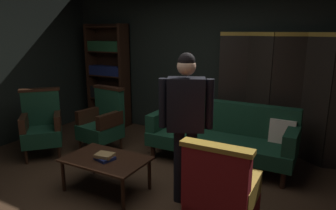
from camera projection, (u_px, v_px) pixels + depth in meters
ground_plane at (136, 196)px, 3.64m from camera, size 10.00×10.00×0.00m
back_wall at (213, 61)px, 5.39m from camera, size 7.20×0.10×2.80m
side_wall_left at (8, 62)px, 5.21m from camera, size 0.10×3.60×2.80m
folding_screen at (285, 94)px, 4.61m from camera, size 2.14×0.38×1.90m
bookshelf at (108, 74)px, 6.25m from camera, size 0.90×0.32×2.05m
velvet_couch at (222, 133)px, 4.51m from camera, size 2.12×0.78×0.88m
coffee_table at (106, 162)px, 3.70m from camera, size 1.00×0.64×0.42m
armchair_gilt_accent at (221, 198)px, 2.69m from camera, size 0.60×0.58×1.04m
armchair_wing_left at (103, 121)px, 4.94m from camera, size 0.65×0.64×1.04m
armchair_wing_right at (42, 125)px, 4.75m from camera, size 0.82×0.82×1.04m
standing_figure at (186, 116)px, 3.31m from camera, size 0.55×0.35×1.70m
book_navy_cloth at (105, 158)px, 3.65m from camera, size 0.25×0.23×0.04m
book_tan_leather at (105, 155)px, 3.64m from camera, size 0.23×0.19×0.04m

